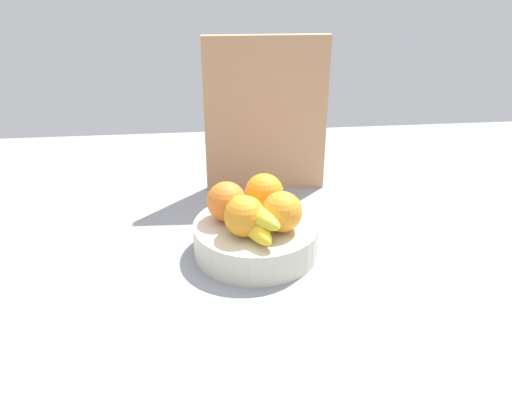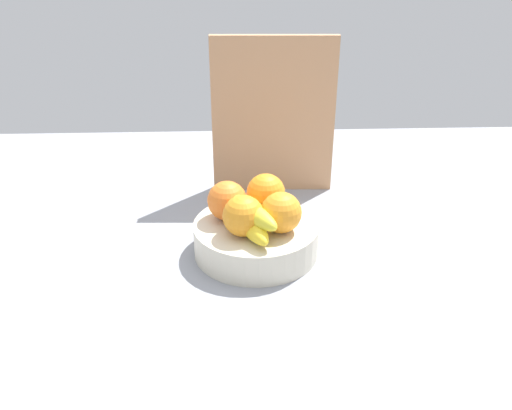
{
  "view_description": "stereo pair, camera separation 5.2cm",
  "coord_description": "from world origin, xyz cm",
  "views": [
    {
      "loc": [
        -10.97,
        -88.22,
        55.73
      ],
      "look_at": [
        -2.15,
        -0.59,
        10.22
      ],
      "focal_mm": 37.38,
      "sensor_mm": 36.0,
      "label": 1
    },
    {
      "loc": [
        -5.79,
        -88.58,
        55.73
      ],
      "look_at": [
        -2.15,
        -0.59,
        10.22
      ],
      "focal_mm": 37.38,
      "sensor_mm": 36.0,
      "label": 2
    }
  ],
  "objects": [
    {
      "name": "orange_center",
      "position": [
        -4.58,
        -4.35,
        10.02
      ],
      "size": [
        7.6,
        7.6,
        7.6
      ],
      "primitive_type": "sphere",
      "color": "orange",
      "rests_on": "fruit_bowl"
    },
    {
      "name": "orange_front_right",
      "position": [
        -7.54,
        1.83,
        10.02
      ],
      "size": [
        7.6,
        7.6,
        7.6
      ],
      "primitive_type": "sphere",
      "color": "orange",
      "rests_on": "fruit_bowl"
    },
    {
      "name": "fruit_bowl",
      "position": [
        -2.15,
        -0.59,
        3.11
      ],
      "size": [
        23.92,
        23.92,
        6.22
      ],
      "primitive_type": "cylinder",
      "color": "beige",
      "rests_on": "ground_plane"
    },
    {
      "name": "orange_front_left",
      "position": [
        0.19,
        4.92,
        10.02
      ],
      "size": [
        7.6,
        7.6,
        7.6
      ],
      "primitive_type": "sphere",
      "color": "orange",
      "rests_on": "fruit_bowl"
    },
    {
      "name": "cutting_board",
      "position": [
        2.98,
        28.16,
        18.0
      ],
      "size": [
        28.05,
        2.86,
        36.0
      ],
      "primitive_type": "cube",
      "rotation": [
        0.0,
        0.0,
        -0.04
      ],
      "color": "tan",
      "rests_on": "ground_plane"
    },
    {
      "name": "banana_bunch",
      "position": [
        -3.89,
        -3.2,
        9.32
      ],
      "size": [
        13.02,
        17.31,
        6.2
      ],
      "color": "yellow",
      "rests_on": "fruit_bowl"
    },
    {
      "name": "ground_plane",
      "position": [
        0.0,
        0.0,
        -1.5
      ],
      "size": [
        180.0,
        140.0,
        3.0
      ],
      "primitive_type": "cube",
      "color": "gray"
    },
    {
      "name": "orange_back_left",
      "position": [
        2.32,
        -3.39,
        10.02
      ],
      "size": [
        7.6,
        7.6,
        7.6
      ],
      "primitive_type": "sphere",
      "color": "orange",
      "rests_on": "fruit_bowl"
    }
  ]
}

